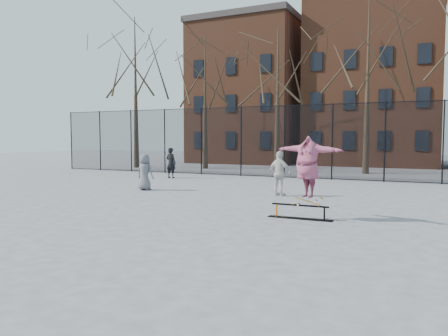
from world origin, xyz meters
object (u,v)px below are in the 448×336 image
at_px(skate_rail, 300,213).
at_px(skateboard, 307,203).
at_px(bystander_black, 171,163).
at_px(bystander_white, 280,173).
at_px(bystander_grey, 145,172).
at_px(skater, 308,171).

distance_m(skate_rail, skateboard, 0.35).
relative_size(skateboard, bystander_black, 0.46).
xyz_separation_m(bystander_black, bystander_white, (7.70, -4.43, 0.02)).
bearing_deg(bystander_grey, skateboard, 154.35).
distance_m(bystander_grey, bystander_black, 5.51).
bearing_deg(skateboard, bystander_grey, 155.84).
xyz_separation_m(skater, bystander_black, (-9.89, 8.69, -0.48)).
bearing_deg(skate_rail, skater, 0.00).
height_order(skate_rail, skater, skater).
bearing_deg(skate_rail, bystander_white, 115.11).
relative_size(bystander_grey, bystander_black, 0.91).
bearing_deg(bystander_grey, skate_rail, 153.79).
bearing_deg(skater, bystander_white, 135.15).
distance_m(skate_rail, bystander_black, 13.04).
height_order(skateboard, bystander_white, bystander_white).
relative_size(skate_rail, bystander_grey, 1.18).
bearing_deg(bystander_grey, skater, 154.35).
distance_m(skater, bystander_white, 4.81).
xyz_separation_m(skateboard, bystander_black, (-9.89, 8.69, 0.39)).
relative_size(bystander_black, bystander_white, 0.97).
bearing_deg(skate_rail, bystander_black, 138.12).
bearing_deg(bystander_white, skater, 132.86).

